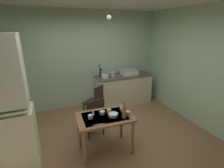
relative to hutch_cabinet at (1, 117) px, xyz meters
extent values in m
plane|color=#926A46|center=(1.72, 0.11, -1.02)|extent=(5.33, 5.33, 0.00)
cube|color=#AFD1B2|center=(1.72, 2.07, 0.33)|extent=(4.43, 0.10, 2.69)
cube|color=#AFD2B3|center=(3.94, 0.11, 0.33)|extent=(0.10, 3.92, 2.69)
cube|color=beige|center=(0.00, 0.00, -0.47)|extent=(0.84, 0.48, 1.08)
cube|color=beige|center=(2.79, 1.70, -0.59)|extent=(1.64, 0.60, 0.85)
cube|color=#59504E|center=(2.79, 1.70, -0.15)|extent=(1.67, 0.63, 0.03)
sphere|color=#2D2823|center=(2.55, 1.39, -0.55)|extent=(0.02, 0.02, 0.02)
cube|color=white|center=(2.98, 1.70, -0.06)|extent=(0.44, 0.34, 0.15)
cube|color=black|center=(2.98, 1.70, 0.01)|extent=(0.38, 0.28, 0.01)
cylinder|color=#232328|center=(2.08, 1.75, 0.01)|extent=(0.05, 0.05, 0.28)
cylinder|color=#232328|center=(2.08, 1.68, 0.11)|extent=(0.03, 0.12, 0.03)
cylinder|color=#232330|center=(2.08, 1.81, 0.20)|extent=(0.02, 0.16, 0.12)
cylinder|color=white|center=(2.19, 1.65, -0.09)|extent=(0.21, 0.21, 0.08)
cylinder|color=beige|center=(2.43, 1.69, -0.06)|extent=(0.12, 0.12, 0.15)
cube|color=#8B5E3E|center=(1.55, -0.09, -0.30)|extent=(1.02, 0.69, 0.04)
cube|color=silver|center=(1.55, -0.09, -0.28)|extent=(0.80, 0.54, 0.00)
cylinder|color=#8F6145|center=(1.10, -0.33, -0.66)|extent=(0.06, 0.06, 0.70)
cylinder|color=olive|center=(1.97, -0.38, -0.66)|extent=(0.06, 0.06, 0.70)
cylinder|color=#905A3D|center=(1.12, 0.19, -0.66)|extent=(0.06, 0.06, 0.70)
cylinder|color=#856040|center=(1.99, 0.15, -0.66)|extent=(0.06, 0.06, 0.70)
cube|color=#2C231C|center=(1.49, 0.53, -0.58)|extent=(0.44, 0.44, 0.03)
cube|color=#30251C|center=(1.51, 0.35, -0.36)|extent=(0.38, 0.06, 0.41)
cylinder|color=#2C231C|center=(1.64, 0.72, -0.81)|extent=(0.04, 0.04, 0.42)
cylinder|color=#2C231C|center=(1.30, 0.68, -0.81)|extent=(0.04, 0.04, 0.42)
cylinder|color=#2C231C|center=(1.68, 0.38, -0.81)|extent=(0.04, 0.04, 0.42)
cylinder|color=#2C231C|center=(1.34, 0.35, -0.81)|extent=(0.04, 0.04, 0.42)
cube|color=#282522|center=(1.68, 1.17, -0.58)|extent=(0.56, 0.56, 0.03)
cube|color=#2A2720|center=(1.80, 1.03, -0.35)|extent=(0.31, 0.26, 0.44)
cylinder|color=#282522|center=(1.71, 1.41, -0.81)|extent=(0.04, 0.04, 0.42)
cylinder|color=#282522|center=(1.44, 1.20, -0.81)|extent=(0.04, 0.04, 0.42)
cylinder|color=#282522|center=(1.92, 1.15, -0.81)|extent=(0.04, 0.04, 0.42)
cylinder|color=#282522|center=(1.66, 0.93, -0.81)|extent=(0.04, 0.04, 0.42)
cylinder|color=white|center=(1.69, -0.14, -0.25)|extent=(0.17, 0.17, 0.05)
cylinder|color=#ADD1C1|center=(1.53, 0.01, -0.25)|extent=(0.10, 0.10, 0.05)
cylinder|color=tan|center=(1.66, 0.01, -0.25)|extent=(0.08, 0.08, 0.06)
cylinder|color=#ADD1C1|center=(1.94, -0.22, -0.24)|extent=(0.08, 0.08, 0.07)
cylinder|color=white|center=(1.29, -0.07, -0.25)|extent=(0.08, 0.08, 0.07)
cylinder|color=tan|center=(1.92, -0.02, -0.25)|extent=(0.09, 0.09, 0.06)
cylinder|color=olive|center=(1.84, -0.28, -0.17)|extent=(0.08, 0.08, 0.22)
cylinder|color=olive|center=(1.84, -0.28, -0.02)|extent=(0.03, 0.03, 0.07)
cube|color=silver|center=(1.36, -0.31, -0.28)|extent=(0.19, 0.03, 0.00)
cube|color=beige|center=(1.39, 0.09, -0.28)|extent=(0.05, 0.16, 0.00)
sphere|color=#F9EFCC|center=(1.77, 0.24, 1.37)|extent=(0.08, 0.08, 0.08)
camera|label=1|loc=(0.68, -2.55, 1.22)|focal=26.64mm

